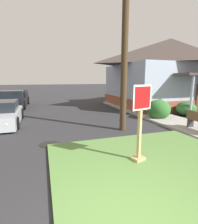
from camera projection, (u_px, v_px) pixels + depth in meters
grass_corner_patch at (162, 171)px, 4.56m from camera, size 5.66×5.50×0.08m
sidewalk_strip at (172, 121)px, 9.88m from camera, size 2.20×17.54×0.12m
stop_sign at (140, 125)px, 4.88m from camera, size 0.67×0.37×2.18m
manhole_cover at (49, 144)px, 6.49m from camera, size 0.70×0.70×0.02m
parked_sedan_silver at (2, 114)px, 9.28m from camera, size 1.94×4.08×1.25m
pickup_truck_black at (14, 100)px, 14.90m from camera, size 2.17×5.42×1.48m
utility_pole at (125, 30)px, 7.51m from camera, size 1.53×0.30×8.66m
corner_house at (169, 72)px, 15.70m from camera, size 10.18×8.88×5.91m
shrub_near_porch at (186, 109)px, 11.51m from camera, size 1.28×1.28×0.94m
shrub_by_curb at (159, 109)px, 10.48m from camera, size 1.38×1.38×1.20m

